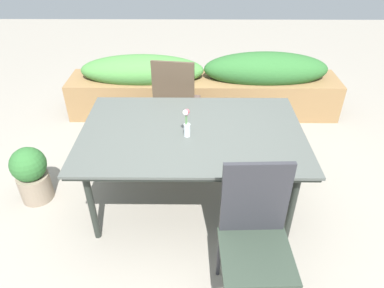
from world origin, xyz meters
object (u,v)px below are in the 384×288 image
dining_table (192,136)px  planter_box (205,85)px  chair_far_side (176,100)px  potted_plant (31,174)px  chair_near_right (255,234)px  flower_vase (187,123)px

dining_table → planter_box: (0.14, 1.61, -0.31)m
chair_far_side → potted_plant: bearing=-136.3°
chair_near_right → planter_box: chair_near_right is taller
dining_table → potted_plant: size_ratio=3.34×
dining_table → flower_vase: bearing=-118.3°
flower_vase → potted_plant: 1.47m
chair_far_side → flower_vase: chair_far_side is taller
dining_table → chair_near_right: bearing=-66.0°
flower_vase → planter_box: flower_vase is taller
chair_far_side → flower_vase: size_ratio=4.27×
chair_near_right → potted_plant: size_ratio=1.90×
planter_box → chair_far_side: bearing=-113.9°
dining_table → chair_far_side: 0.91m
dining_table → potted_plant: 1.46m
chair_near_right → planter_box: bearing=-86.2°
flower_vase → potted_plant: (-1.36, 0.08, -0.57)m
dining_table → chair_near_right: 0.98m
planter_box → potted_plant: planter_box is taller
potted_plant → chair_near_right: bearing=-26.4°
dining_table → chair_far_side: chair_far_side is taller
dining_table → chair_far_side: bearing=101.1°
chair_near_right → potted_plant: bearing=-28.4°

